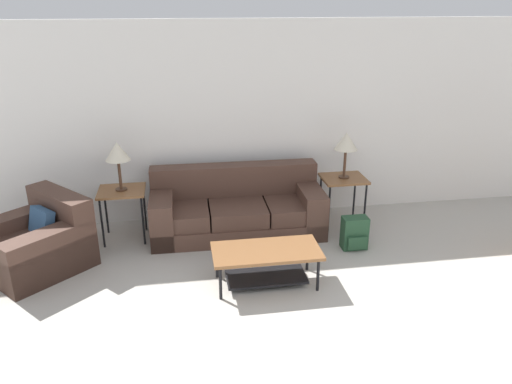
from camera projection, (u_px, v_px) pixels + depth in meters
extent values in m
cube|color=white|center=(261.00, 122.00, 6.60)|extent=(9.09, 0.06, 2.60)
cube|color=#4C3328|center=(237.00, 225.00, 6.41)|extent=(2.17, 0.91, 0.22)
cube|color=#4C3328|center=(180.00, 214.00, 6.22)|extent=(0.71, 0.81, 0.20)
cube|color=#4C3328|center=(237.00, 210.00, 6.31)|extent=(0.71, 0.81, 0.20)
cube|color=#4C3328|center=(293.00, 207.00, 6.41)|extent=(0.71, 0.81, 0.20)
cube|color=#4C3328|center=(234.00, 179.00, 6.51)|extent=(2.16, 0.28, 0.40)
cube|color=#4C3328|center=(162.00, 216.00, 6.22)|extent=(0.29, 0.89, 0.58)
cube|color=#4C3328|center=(309.00, 208.00, 6.47)|extent=(0.29, 0.89, 0.58)
cube|color=#4C3328|center=(35.00, 252.00, 5.54)|extent=(1.39, 1.38, 0.40)
cube|color=#4C3328|center=(60.00, 209.00, 5.66)|extent=(0.84, 0.89, 0.40)
cube|color=#4C3328|center=(18.00, 236.00, 5.72)|extent=(0.92, 0.86, 0.56)
cube|color=#4C3328|center=(51.00, 255.00, 5.31)|extent=(0.92, 0.86, 0.56)
cube|color=#33567F|center=(41.00, 224.00, 5.52)|extent=(0.37, 0.38, 0.36)
cube|color=brown|center=(266.00, 251.00, 5.16)|extent=(1.12, 0.55, 0.04)
cylinder|color=black|center=(220.00, 283.00, 4.97)|extent=(0.03, 0.03, 0.37)
cylinder|color=black|center=(318.00, 275.00, 5.11)|extent=(0.03, 0.03, 0.37)
cylinder|color=black|center=(217.00, 262.00, 5.36)|extent=(0.03, 0.03, 0.37)
cylinder|color=black|center=(307.00, 255.00, 5.51)|extent=(0.03, 0.03, 0.37)
cube|color=black|center=(266.00, 277.00, 5.28)|extent=(0.84, 0.38, 0.02)
cube|color=brown|center=(122.00, 191.00, 6.06)|extent=(0.56, 0.48, 0.03)
cylinder|color=black|center=(102.00, 224.00, 5.96)|extent=(0.03, 0.03, 0.62)
cylinder|color=black|center=(143.00, 221.00, 6.03)|extent=(0.03, 0.03, 0.62)
cylinder|color=black|center=(106.00, 210.00, 6.33)|extent=(0.03, 0.03, 0.62)
cylinder|color=black|center=(145.00, 208.00, 6.40)|extent=(0.03, 0.03, 0.62)
cube|color=brown|center=(344.00, 179.00, 6.47)|extent=(0.56, 0.48, 0.03)
cylinder|color=black|center=(329.00, 209.00, 6.37)|extent=(0.03, 0.03, 0.62)
cylinder|color=black|center=(365.00, 207.00, 6.44)|extent=(0.03, 0.03, 0.62)
cylinder|color=black|center=(320.00, 197.00, 6.74)|extent=(0.03, 0.03, 0.62)
cylinder|color=black|center=(354.00, 195.00, 6.81)|extent=(0.03, 0.03, 0.62)
cylinder|color=#472D1E|center=(121.00, 189.00, 6.05)|extent=(0.14, 0.14, 0.02)
cylinder|color=#472D1E|center=(120.00, 174.00, 5.98)|extent=(0.04, 0.04, 0.36)
cone|color=beige|center=(117.00, 151.00, 5.88)|extent=(0.30, 0.30, 0.22)
cylinder|color=#472D1E|center=(344.00, 177.00, 6.47)|extent=(0.14, 0.14, 0.02)
cylinder|color=#472D1E|center=(345.00, 163.00, 6.40)|extent=(0.04, 0.04, 0.36)
cone|color=beige|center=(346.00, 141.00, 6.29)|extent=(0.30, 0.30, 0.22)
cube|color=#23472D|center=(354.00, 233.00, 5.99)|extent=(0.30, 0.18, 0.40)
cube|color=#23472D|center=(357.00, 243.00, 5.92)|extent=(0.23, 0.05, 0.16)
cylinder|color=#23472D|center=(345.00, 228.00, 6.07)|extent=(0.02, 0.02, 0.30)
cylinder|color=#23472D|center=(358.00, 227.00, 6.09)|extent=(0.02, 0.02, 0.30)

